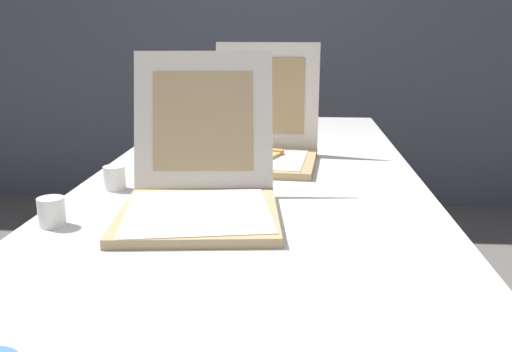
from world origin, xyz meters
TOP-DOWN VIEW (x-y plane):
  - wall_back at (0.00, 2.82)m, footprint 10.00×0.10m
  - table at (0.00, 0.67)m, footprint 0.97×2.43m
  - pizza_box_front at (-0.10, 0.36)m, footprint 0.41×0.50m
  - pizza_box_middle at (0.00, 0.90)m, footprint 0.39×0.42m
  - cup_white_far at (-0.25, 1.07)m, footprint 0.06×0.06m
  - cup_white_near_center at (-0.37, 0.54)m, footprint 0.06×0.06m
  - cup_white_near_left at (-0.42, 0.25)m, footprint 0.06×0.06m

SIDE VIEW (x-z plane):
  - table at x=0.00m, z-range 0.32..1.05m
  - cup_white_far at x=-0.25m, z-range 0.73..0.79m
  - cup_white_near_center at x=-0.37m, z-range 0.73..0.79m
  - cup_white_near_left at x=-0.42m, z-range 0.73..0.79m
  - pizza_box_front at x=-0.10m, z-range 0.60..0.97m
  - pizza_box_middle at x=0.00m, z-range 0.59..0.97m
  - wall_back at x=0.00m, z-range 0.00..2.60m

